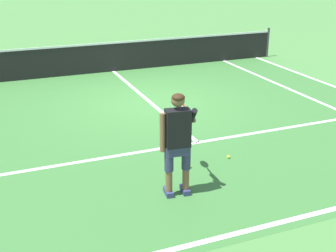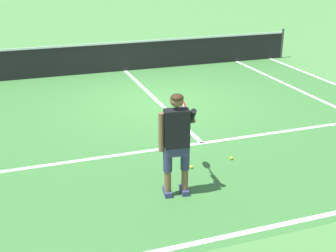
% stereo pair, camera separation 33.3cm
% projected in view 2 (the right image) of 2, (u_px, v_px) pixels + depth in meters
% --- Properties ---
extents(ground_plane, '(80.00, 80.00, 0.00)m').
position_uv_depth(ground_plane, '(159.00, 103.00, 11.76)').
color(ground_plane, '#477F3D').
extents(court_inner_surface, '(10.98, 9.91, 0.00)m').
position_uv_depth(court_inner_surface, '(175.00, 117.00, 10.71)').
color(court_inner_surface, '#387033').
rests_on(court_inner_surface, ground).
extents(line_baseline, '(10.98, 0.10, 0.01)m').
position_uv_depth(line_baseline, '(287.00, 223.00, 6.53)').
color(line_baseline, white).
rests_on(line_baseline, ground).
extents(line_service, '(8.23, 0.10, 0.01)m').
position_uv_depth(line_service, '(202.00, 143.00, 9.26)').
color(line_service, white).
rests_on(line_service, ground).
extents(line_centre_service, '(0.10, 6.40, 0.01)m').
position_uv_depth(line_centre_service, '(155.00, 98.00, 12.08)').
color(line_centre_service, white).
rests_on(line_centre_service, ground).
extents(line_singles_right, '(0.10, 9.51, 0.01)m').
position_uv_depth(line_singles_right, '(320.00, 100.00, 11.98)').
color(line_singles_right, white).
rests_on(line_singles_right, ground).
extents(tennis_net, '(11.96, 0.08, 1.07)m').
position_uv_depth(tennis_net, '(125.00, 56.00, 14.72)').
color(tennis_net, '#333338').
rests_on(tennis_net, ground).
extents(tennis_player, '(0.75, 1.09, 1.71)m').
position_uv_depth(tennis_player, '(177.00, 138.00, 6.97)').
color(tennis_player, navy).
rests_on(tennis_player, ground).
extents(tennis_ball_near_feet, '(0.07, 0.07, 0.07)m').
position_uv_depth(tennis_ball_near_feet, '(191.00, 167.00, 8.17)').
color(tennis_ball_near_feet, '#CCE02D').
rests_on(tennis_ball_near_feet, ground).
extents(tennis_ball_by_baseline, '(0.07, 0.07, 0.07)m').
position_uv_depth(tennis_ball_by_baseline, '(231.00, 158.00, 8.52)').
color(tennis_ball_by_baseline, '#CCE02D').
rests_on(tennis_ball_by_baseline, ground).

